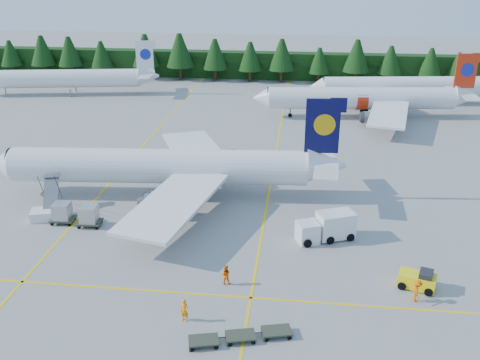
# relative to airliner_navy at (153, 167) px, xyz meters

# --- Properties ---
(ground) EXTENTS (320.00, 320.00, 0.00)m
(ground) POSITION_rel_airliner_navy_xyz_m (7.47, -13.54, -3.56)
(ground) COLOR gray
(ground) RESTS_ON ground
(taxi_stripe_a) EXTENTS (0.25, 120.00, 0.01)m
(taxi_stripe_a) POSITION_rel_airliner_navy_xyz_m (-6.53, 6.46, -3.55)
(taxi_stripe_a) COLOR yellow
(taxi_stripe_a) RESTS_ON ground
(taxi_stripe_b) EXTENTS (0.25, 120.00, 0.01)m
(taxi_stripe_b) POSITION_rel_airliner_navy_xyz_m (13.47, 6.46, -3.55)
(taxi_stripe_b) COLOR yellow
(taxi_stripe_b) RESTS_ON ground
(taxi_stripe_cross) EXTENTS (80.00, 0.25, 0.01)m
(taxi_stripe_cross) POSITION_rel_airliner_navy_xyz_m (7.47, -19.54, -3.55)
(taxi_stripe_cross) COLOR yellow
(taxi_stripe_cross) RESTS_ON ground
(treeline_hedge) EXTENTS (220.00, 4.00, 6.00)m
(treeline_hedge) POSITION_rel_airliner_navy_xyz_m (7.47, 68.46, -0.56)
(treeline_hedge) COLOR black
(treeline_hedge) RESTS_ON ground
(airliner_navy) EXTENTS (40.70, 33.38, 11.83)m
(airliner_navy) POSITION_rel_airliner_navy_xyz_m (0.00, 0.00, 0.00)
(airliner_navy) COLOR silver
(airliner_navy) RESTS_ON ground
(airliner_red) EXTENTS (38.24, 31.30, 11.14)m
(airliner_red) POSITION_rel_airliner_navy_xyz_m (26.46, 37.10, -0.21)
(airliner_red) COLOR silver
(airliner_red) RESTS_ON ground
(airliner_far_left) EXTENTS (36.69, 9.42, 10.74)m
(airliner_far_left) POSITION_rel_airliner_navy_xyz_m (-33.06, 47.04, -0.19)
(airliner_far_left) COLOR silver
(airliner_far_left) RESTS_ON ground
(airliner_far_right) EXTENTS (37.93, 8.63, 11.06)m
(airliner_far_right) POSITION_rel_airliner_navy_xyz_m (35.68, 47.51, -0.09)
(airliner_far_right) COLOR silver
(airliner_far_right) RESTS_ON ground
(airstairs) EXTENTS (4.44, 6.03, 3.61)m
(airstairs) POSITION_rel_airliner_navy_xyz_m (-9.60, -7.19, -2.77)
(airstairs) COLOR silver
(airstairs) RESTS_ON ground
(service_truck) EXTENTS (6.11, 4.13, 2.78)m
(service_truck) POSITION_rel_airliner_navy_xyz_m (19.83, -8.63, -2.18)
(service_truck) COLOR white
(service_truck) RESTS_ON ground
(baggage_tug) EXTENTS (3.39, 2.48, 1.63)m
(baggage_tug) POSITION_rel_airliner_navy_xyz_m (27.43, -16.35, -2.76)
(baggage_tug) COLOR yellow
(baggage_tug) RESTS_ON ground
(dolly_train) EXTENTS (7.66, 3.57, 0.13)m
(dolly_train) POSITION_rel_airliner_navy_xyz_m (13.25, -24.86, -3.15)
(dolly_train) COLOR #323627
(dolly_train) RESTS_ON ground
(uld_pair) EXTENTS (5.63, 2.38, 1.86)m
(uld_pair) POSITION_rel_airliner_navy_xyz_m (-6.17, -8.49, -2.30)
(uld_pair) COLOR #323627
(uld_pair) RESTS_ON ground
(crew_a) EXTENTS (0.76, 0.59, 1.87)m
(crew_a) POSITION_rel_airliner_navy_xyz_m (8.69, -23.10, -2.62)
(crew_a) COLOR orange
(crew_a) RESTS_ON ground
(crew_b) EXTENTS (0.89, 0.70, 1.78)m
(crew_b) POSITION_rel_airliner_navy_xyz_m (11.10, -17.66, -2.67)
(crew_b) COLOR #FF5E05
(crew_b) RESTS_ON ground
(crew_c) EXTENTS (0.58, 0.83, 1.96)m
(crew_c) POSITION_rel_airliner_navy_xyz_m (26.95, -18.37, -2.58)
(crew_c) COLOR #E65604
(crew_c) RESTS_ON ground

